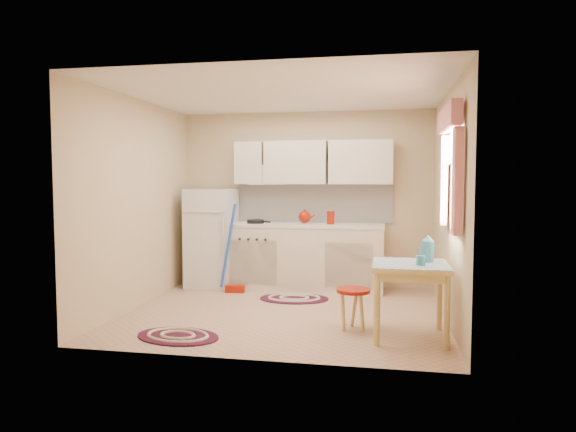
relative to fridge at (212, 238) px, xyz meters
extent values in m
plane|color=tan|center=(1.30, -1.25, -0.70)|extent=(3.60, 3.60, 0.00)
cube|color=silver|center=(1.30, -1.25, 1.80)|extent=(3.60, 3.20, 0.04)
cube|color=tan|center=(1.30, 0.35, 0.55)|extent=(3.60, 0.04, 2.50)
cube|color=tan|center=(1.30, -2.85, 0.55)|extent=(3.60, 0.04, 2.50)
cube|color=tan|center=(-0.50, -1.25, 0.55)|extent=(0.04, 3.20, 2.50)
cube|color=tan|center=(3.10, -1.25, 0.55)|extent=(0.04, 3.20, 2.50)
cube|color=white|center=(1.43, 0.34, 0.50)|extent=(2.25, 0.03, 0.55)
cube|color=beige|center=(1.43, 0.19, 1.07)|extent=(2.25, 0.33, 0.60)
cube|color=white|center=(3.08, -1.80, 0.85)|extent=(0.04, 0.85, 0.95)
cube|color=silver|center=(0.00, 0.00, 0.00)|extent=(0.65, 0.60, 1.40)
cube|color=beige|center=(1.30, 0.05, -0.26)|extent=(2.25, 0.60, 0.88)
cube|color=silver|center=(1.30, 0.05, 0.20)|extent=(2.27, 0.62, 0.04)
cylinder|color=black|center=(0.65, 0.00, 0.24)|extent=(0.32, 0.32, 0.05)
cylinder|color=#951505|center=(1.70, 0.05, 0.30)|extent=(0.11, 0.11, 0.16)
cube|color=#DCC06E|center=(2.68, -1.96, -0.34)|extent=(0.72, 0.72, 0.72)
cylinder|color=#951505|center=(2.12, -1.79, -0.49)|extent=(0.36, 0.36, 0.42)
cylinder|color=teal|center=(2.76, -2.06, 0.07)|extent=(0.10, 0.10, 0.10)
camera|label=1|loc=(2.41, -6.98, 0.82)|focal=32.00mm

